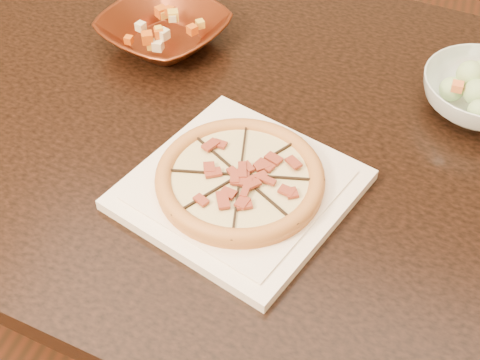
% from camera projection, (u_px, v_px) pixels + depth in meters
% --- Properties ---
extents(floor, '(4.00, 4.00, 0.02)m').
position_uv_depth(floor, '(176.00, 348.00, 1.68)').
color(floor, '#311D11').
rests_on(floor, ground).
extents(dining_table, '(1.61, 1.14, 0.75)m').
position_uv_depth(dining_table, '(233.00, 152.00, 1.21)').
color(dining_table, black).
rests_on(dining_table, floor).
extents(plate, '(0.38, 0.38, 0.02)m').
position_uv_depth(plate, '(240.00, 189.00, 1.00)').
color(plate, '#FFEDD0').
rests_on(plate, dining_table).
extents(pizza, '(0.25, 0.25, 0.03)m').
position_uv_depth(pizza, '(240.00, 178.00, 0.99)').
color(pizza, orange).
rests_on(pizza, plate).
extents(bronze_bowl, '(0.29, 0.29, 0.06)m').
position_uv_depth(bronze_bowl, '(164.00, 31.00, 1.26)').
color(bronze_bowl, maroon).
rests_on(bronze_bowl, dining_table).
extents(mixed_dish, '(0.09, 0.11, 0.03)m').
position_uv_depth(mixed_dish, '(161.00, 12.00, 1.23)').
color(mixed_dish, beige).
rests_on(mixed_dish, bronze_bowl).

